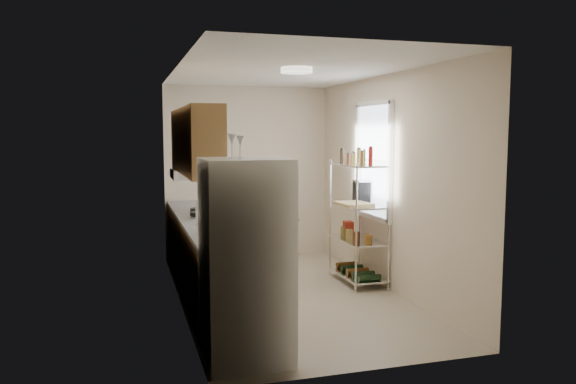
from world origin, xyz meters
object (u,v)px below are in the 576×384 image
Objects in this scene: refrigerator at (246,260)px; rice_cooker at (207,209)px; frying_pan_large at (201,214)px; espresso_machine at (361,191)px; cutting_board at (353,204)px.

refrigerator is 6.10× the size of rice_cooker.
frying_pan_large is (-0.07, 2.28, 0.08)m from refrigerator.
espresso_machine reaches higher than frying_pan_large.
espresso_machine is at bearing 47.50° from refrigerator.
refrigerator is 6.39× the size of frying_pan_large.
espresso_machine is at bearing -16.22° from frying_pan_large.
cutting_board is (1.77, 1.90, 0.18)m from refrigerator.
frying_pan_large is at bearing 100.60° from rice_cooker.
espresso_machine is (2.03, 0.15, 0.14)m from rice_cooker.
rice_cooker is at bearing 175.44° from cutting_board.
espresso_machine is (0.24, 0.29, 0.12)m from cutting_board.
cutting_board is (1.79, -0.14, 0.01)m from rice_cooker.
rice_cooker reaches higher than frying_pan_large.
cutting_board is at bearing -4.56° from rice_cooker.
refrigerator is at bearing -130.29° from espresso_machine.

